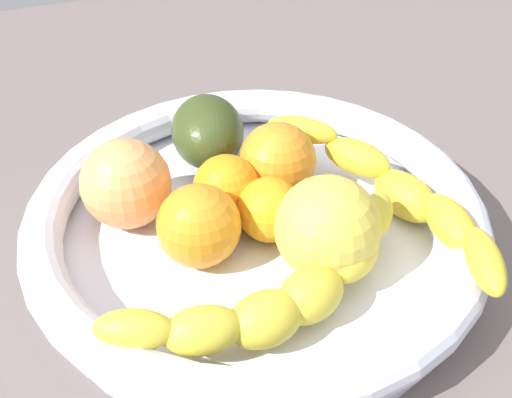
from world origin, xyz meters
The scene contains 11 objects.
kitchen_counter centered at (0.00, 0.00, 1.50)cm, with size 120.00×120.00×3.00cm, color #675C59.
fruit_bowl centered at (0.00, 0.00, 5.70)cm, with size 36.29×36.29×5.24cm.
banana_draped_left centered at (1.79, 9.38, 7.66)cm, with size 24.52×10.04×4.20cm.
banana_draped_right centered at (-10.92, 2.92, 7.87)cm, with size 10.82×25.32×5.25cm.
orange_front centered at (5.10, 1.54, 8.14)cm, with size 6.30×6.30×6.30cm, color orange.
orange_mid_left centered at (-0.71, 1.11, 7.57)cm, with size 5.15×5.15×5.15cm, color orange.
orange_mid_right centered at (1.55, -2.54, 7.71)cm, with size 5.43×5.43×5.43cm, color orange.
orange_rear centered at (-3.46, -3.83, 8.24)cm, with size 6.49×6.49×6.49cm, color orange.
apple_yellow centered at (-3.16, 5.89, 8.84)cm, with size 7.70×7.70×7.70cm, color #E8D04C.
peach_blush centered at (9.09, -4.83, 8.59)cm, with size 7.19×7.19×7.19cm, color #F9A15B.
avocado_dark centered at (0.52, -10.63, 7.99)cm, with size 8.47×6.48×6.00cm, color #36441C.
Camera 1 is at (13.48, 34.31, 37.86)cm, focal length 42.90 mm.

